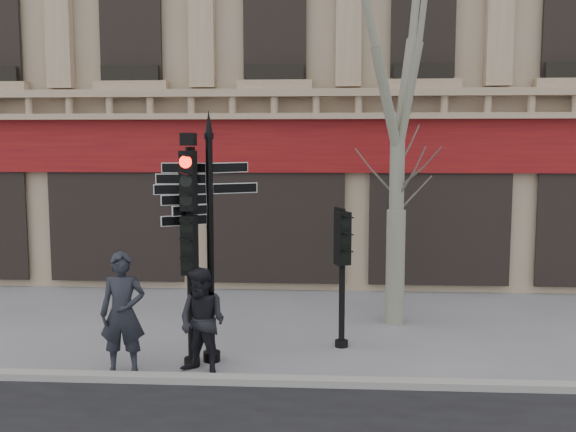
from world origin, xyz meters
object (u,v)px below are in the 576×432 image
fingerpost (210,195)px  traffic_signal_main (190,221)px  plane_tree (400,5)px  pedestrian_b (202,322)px  pedestrian_a (123,313)px  traffic_signal_secondary (342,253)px

fingerpost → traffic_signal_main: 0.55m
plane_tree → pedestrian_b: size_ratio=5.27×
fingerpost → pedestrian_b: size_ratio=2.45×
traffic_signal_main → pedestrian_a: bearing=-155.3°
fingerpost → traffic_signal_secondary: bearing=3.7°
traffic_signal_main → plane_tree: (3.59, 2.78, 3.91)m
fingerpost → pedestrian_b: bearing=-111.4°
fingerpost → pedestrian_a: size_ratio=2.14×
fingerpost → plane_tree: size_ratio=0.47×
traffic_signal_secondary → pedestrian_b: 2.83m
traffic_signal_secondary → plane_tree: 5.00m
traffic_signal_main → pedestrian_a: traffic_signal_main is taller
fingerpost → traffic_signal_main: fingerpost is taller
plane_tree → pedestrian_b: plane_tree is taller
plane_tree → pedestrian_a: plane_tree is taller
pedestrian_a → pedestrian_b: size_ratio=1.14×
fingerpost → plane_tree: 5.44m
traffic_signal_secondary → plane_tree: size_ratio=0.27×
traffic_signal_main → pedestrian_b: (0.25, -0.36, -1.55)m
traffic_signal_main → plane_tree: size_ratio=0.42×
pedestrian_a → pedestrian_b: pedestrian_a is taller
fingerpost → pedestrian_b: 2.05m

